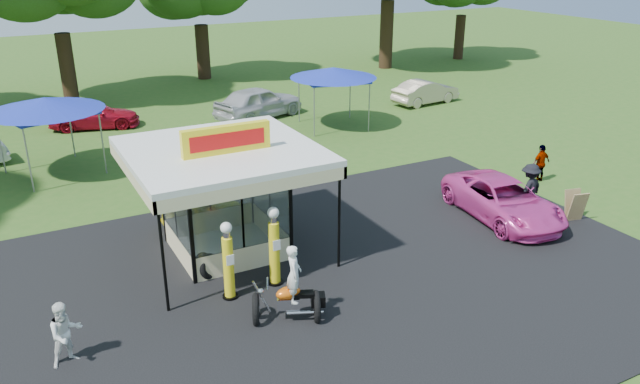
# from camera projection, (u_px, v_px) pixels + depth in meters

# --- Properties ---
(ground) EXTENTS (120.00, 120.00, 0.00)m
(ground) POSITION_uv_depth(u_px,v_px,m) (366.00, 312.00, 16.25)
(ground) COLOR #30591B
(ground) RESTS_ON ground
(asphalt_apron) EXTENTS (20.00, 14.00, 0.04)m
(asphalt_apron) POSITION_uv_depth(u_px,v_px,m) (330.00, 278.00, 17.88)
(asphalt_apron) COLOR black
(asphalt_apron) RESTS_ON ground
(gas_station_kiosk) EXTENTS (5.40, 5.40, 4.18)m
(gas_station_kiosk) POSITION_uv_depth(u_px,v_px,m) (224.00, 198.00, 18.81)
(gas_station_kiosk) COLOR white
(gas_station_kiosk) RESTS_ON ground
(gas_pump_left) EXTENTS (0.42, 0.42, 2.26)m
(gas_pump_left) POSITION_uv_depth(u_px,v_px,m) (228.00, 263.00, 16.49)
(gas_pump_left) COLOR black
(gas_pump_left) RESTS_ON ground
(gas_pump_right) EXTENTS (0.44, 0.44, 2.37)m
(gas_pump_right) POSITION_uv_depth(u_px,v_px,m) (274.00, 248.00, 17.16)
(gas_pump_right) COLOR black
(gas_pump_right) RESTS_ON ground
(motorcycle) EXTENTS (1.93, 1.47, 2.19)m
(motorcycle) POSITION_uv_depth(u_px,v_px,m) (291.00, 291.00, 15.62)
(motorcycle) COLOR black
(motorcycle) RESTS_ON ground
(spare_tires) EXTENTS (0.96, 0.88, 0.78)m
(spare_tires) POSITION_uv_depth(u_px,v_px,m) (206.00, 266.00, 17.81)
(spare_tires) COLOR black
(spare_tires) RESTS_ON ground
(a_frame_sign) EXTENTS (0.65, 0.67, 1.09)m
(a_frame_sign) POSITION_uv_depth(u_px,v_px,m) (575.00, 206.00, 21.37)
(a_frame_sign) COLOR #593819
(a_frame_sign) RESTS_ON ground
(kiosk_car) EXTENTS (2.82, 1.13, 0.96)m
(kiosk_car) POSITION_uv_depth(u_px,v_px,m) (204.00, 212.00, 21.10)
(kiosk_car) COLOR yellow
(kiosk_car) RESTS_ON ground
(pink_sedan) EXTENTS (2.84, 5.18, 1.37)m
(pink_sedan) POSITION_uv_depth(u_px,v_px,m) (503.00, 200.00, 21.53)
(pink_sedan) COLOR #E03D9E
(pink_sedan) RESTS_ON ground
(spectator_west) EXTENTS (0.88, 0.76, 1.57)m
(spectator_west) POSITION_uv_depth(u_px,v_px,m) (66.00, 334.00, 14.03)
(spectator_west) COLOR white
(spectator_west) RESTS_ON ground
(spectator_east_a) EXTENTS (1.28, 0.88, 1.82)m
(spectator_east_a) POSITION_uv_depth(u_px,v_px,m) (529.00, 189.00, 21.89)
(spectator_east_a) COLOR black
(spectator_east_a) RESTS_ON ground
(spectator_east_b) EXTENTS (0.91, 0.40, 1.53)m
(spectator_east_b) POSITION_uv_depth(u_px,v_px,m) (541.00, 163.00, 24.86)
(spectator_east_b) COLOR gray
(spectator_east_b) RESTS_ON ground
(bg_car_b) EXTENTS (4.78, 2.89, 1.30)m
(bg_car_b) POSITION_uv_depth(u_px,v_px,m) (94.00, 116.00, 32.08)
(bg_car_b) COLOR #AE0D21
(bg_car_b) RESTS_ON ground
(bg_car_c) EXTENTS (5.51, 3.54, 1.75)m
(bg_car_c) POSITION_uv_depth(u_px,v_px,m) (259.00, 102.00, 33.80)
(bg_car_c) COLOR #B7B6BB
(bg_car_c) RESTS_ON ground
(bg_car_e) EXTENTS (4.37, 1.97, 1.39)m
(bg_car_e) POSITION_uv_depth(u_px,v_px,m) (426.00, 92.00, 36.89)
(bg_car_e) COLOR #BCAA90
(bg_car_e) RESTS_ON ground
(tent_west) EXTENTS (4.59, 4.59, 3.21)m
(tent_west) POSITION_uv_depth(u_px,v_px,m) (45.00, 105.00, 24.92)
(tent_west) COLOR gray
(tent_west) RESTS_ON ground
(tent_east) EXTENTS (4.41, 4.41, 3.08)m
(tent_east) POSITION_uv_depth(u_px,v_px,m) (333.00, 73.00, 31.49)
(tent_east) COLOR gray
(tent_east) RESTS_ON ground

